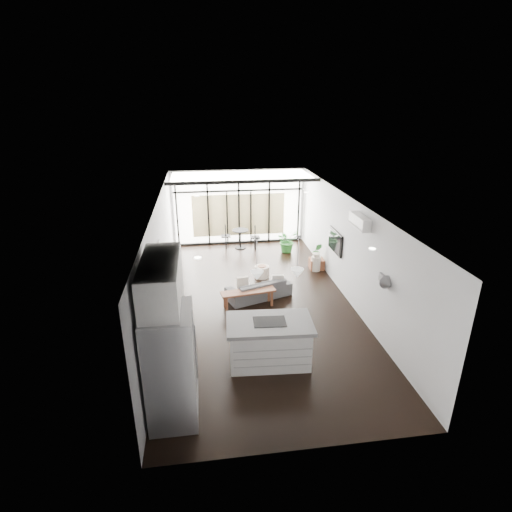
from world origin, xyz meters
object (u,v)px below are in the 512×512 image
object	(u,v)px
fridge	(171,366)
sofa	(259,286)
pouf	(262,272)
milk_can	(316,262)
tv	(335,241)
island	(269,342)
console_bench	(248,299)

from	to	relation	value
fridge	sofa	size ratio (longest dim) A/B	1.15
sofa	pouf	xyz separation A→B (m)	(0.29, 1.32, -0.17)
milk_can	tv	size ratio (longest dim) A/B	0.55
pouf	tv	size ratio (longest dim) A/B	0.42
island	sofa	distance (m)	2.97
sofa	console_bench	bearing A→B (deg)	35.07
island	console_bench	xyz separation A→B (m)	(-0.14, 2.45, -0.25)
sofa	milk_can	distance (m)	2.64
fridge	console_bench	bearing A→B (deg)	64.85
console_bench	tv	xyz separation A→B (m)	(2.74, 1.20, 1.07)
island	fridge	size ratio (longest dim) A/B	0.85
sofa	tv	world-z (taller)	tv
sofa	milk_can	xyz separation A→B (m)	(2.11, 1.59, -0.05)
console_bench	pouf	xyz separation A→B (m)	(0.65, 1.82, -0.05)
island	pouf	xyz separation A→B (m)	(0.51, 4.27, -0.30)
tv	console_bench	bearing A→B (deg)	-156.35
pouf	milk_can	size ratio (longest dim) A/B	0.76
milk_can	tv	xyz separation A→B (m)	(0.27, -0.90, 1.00)
milk_can	console_bench	bearing A→B (deg)	-139.62
fridge	console_bench	size ratio (longest dim) A/B	1.43
fridge	milk_can	size ratio (longest dim) A/B	3.47
island	tv	distance (m)	4.55
fridge	milk_can	world-z (taller)	fridge
sofa	tv	distance (m)	2.65
island	pouf	world-z (taller)	island
fridge	sofa	bearing A→B (deg)	63.51
tv	sofa	bearing A→B (deg)	-163.75
sofa	pouf	world-z (taller)	sofa
sofa	console_bench	xyz separation A→B (m)	(-0.36, -0.51, -0.12)
console_bench	pouf	bearing A→B (deg)	61.91
fridge	sofa	world-z (taller)	fridge
console_bench	pouf	distance (m)	1.94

